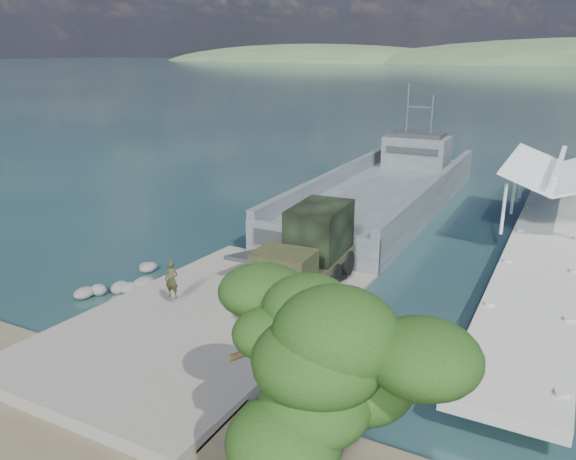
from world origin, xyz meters
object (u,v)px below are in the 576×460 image
object	(u,v)px
military_truck	(308,252)
overhang_tree	(311,351)
soldier	(172,287)
landing_craft	(383,198)
pier	(552,218)

from	to	relation	value
military_truck	overhang_tree	size ratio (longest dim) A/B	1.23
soldier	military_truck	bearing A→B (deg)	36.07
landing_craft	overhang_tree	world-z (taller)	landing_craft
soldier	overhang_tree	world-z (taller)	overhang_tree
landing_craft	soldier	xyz separation A→B (m)	(-2.78, -22.80, 0.61)
pier	overhang_tree	bearing A→B (deg)	-98.16
landing_craft	military_truck	xyz separation A→B (m)	(2.03, -18.09, 1.67)
overhang_tree	pier	bearing A→B (deg)	81.84
soldier	overhang_tree	size ratio (longest dim) A/B	0.26
pier	military_truck	xyz separation A→B (m)	(-10.24, -15.31, 0.88)
overhang_tree	military_truck	bearing A→B (deg)	115.72
military_truck	soldier	bearing A→B (deg)	-139.00
pier	overhang_tree	world-z (taller)	overhang_tree
overhang_tree	landing_craft	bearing A→B (deg)	104.89
landing_craft	military_truck	size ratio (longest dim) A/B	3.82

